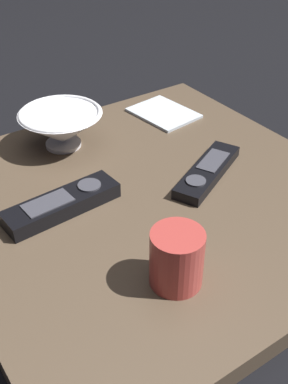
{
  "coord_description": "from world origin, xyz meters",
  "views": [
    {
      "loc": [
        -0.39,
        -0.55,
        0.52
      ],
      "look_at": [
        -0.02,
        -0.02,
        0.05
      ],
      "focal_mm": 45.04,
      "sensor_mm": 36.0,
      "label": 1
    }
  ],
  "objects": [
    {
      "name": "tv_remote_near",
      "position": [
        0.11,
        -0.02,
        0.05
      ],
      "size": [
        0.19,
        0.13,
        0.02
      ],
      "color": "black",
      "rests_on": "table"
    },
    {
      "name": "tv_remote_far",
      "position": [
        -0.15,
        0.04,
        0.05
      ],
      "size": [
        0.2,
        0.07,
        0.03
      ],
      "color": "black",
      "rests_on": "table"
    },
    {
      "name": "folded_napkin",
      "position": [
        0.19,
        0.23,
        0.04
      ],
      "size": [
        0.12,
        0.15,
        0.01
      ],
      "color": "#B2BCC6",
      "rests_on": "table"
    },
    {
      "name": "ground_plane",
      "position": [
        0.0,
        0.0,
        0.0
      ],
      "size": [
        6.0,
        6.0,
        0.0
      ],
      "primitive_type": "plane",
      "color": "black"
    },
    {
      "name": "table",
      "position": [
        0.0,
        0.0,
        0.02
      ],
      "size": [
        0.67,
        0.68,
        0.03
      ],
      "color": "#4C3D2D",
      "rests_on": "ground"
    },
    {
      "name": "coffee_mug",
      "position": [
        -0.09,
        -0.19,
        0.08
      ],
      "size": [
        0.07,
        0.07,
        0.08
      ],
      "color": "#A53833",
      "rests_on": "table"
    },
    {
      "name": "cereal_bowl",
      "position": [
        -0.05,
        0.23,
        0.08
      ],
      "size": [
        0.16,
        0.16,
        0.08
      ],
      "color": "silver",
      "rests_on": "table"
    }
  ]
}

